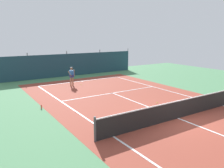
% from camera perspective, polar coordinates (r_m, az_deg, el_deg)
% --- Properties ---
extents(ground_plane, '(36.00, 36.00, 0.00)m').
position_cam_1_polar(ground_plane, '(12.77, 16.11, -8.26)').
color(ground_plane, '#4C8456').
extents(court_surface, '(11.02, 26.60, 0.01)m').
position_cam_1_polar(court_surface, '(12.77, 16.11, -8.25)').
color(court_surface, brown).
rests_on(court_surface, ground).
extents(tennis_net, '(10.12, 0.10, 1.10)m').
position_cam_1_polar(tennis_net, '(12.61, 16.25, -6.08)').
color(tennis_net, black).
rests_on(tennis_net, ground).
extents(back_fence, '(16.30, 0.98, 2.70)m').
position_cam_1_polar(back_fence, '(25.51, -11.45, 3.61)').
color(back_fence, '#1E3D4C').
rests_on(back_fence, ground).
extents(tennis_player, '(0.68, 0.78, 1.64)m').
position_cam_1_polar(tennis_player, '(19.92, -10.07, 2.17)').
color(tennis_player, '#9E7051').
rests_on(tennis_player, ground).
extents(tennis_ball_near_player, '(0.07, 0.07, 0.07)m').
position_cam_1_polar(tennis_ball_near_player, '(20.41, -7.72, -0.17)').
color(tennis_ball_near_player, '#CCDB33').
rests_on(tennis_ball_near_player, ground).
extents(tennis_ball_midcourt, '(0.07, 0.07, 0.07)m').
position_cam_1_polar(tennis_ball_midcourt, '(13.71, 9.64, -6.38)').
color(tennis_ball_midcourt, '#CCDB33').
rests_on(tennis_ball_midcourt, ground).
extents(tennis_ball_by_sideline, '(0.07, 0.07, 0.07)m').
position_cam_1_polar(tennis_ball_by_sideline, '(15.18, 11.21, -4.61)').
color(tennis_ball_by_sideline, '#CCDB33').
rests_on(tennis_ball_by_sideline, ground).
extents(parked_car, '(2.35, 4.37, 1.68)m').
position_cam_1_polar(parked_car, '(27.64, -12.46, 4.57)').
color(parked_car, maroon).
rests_on(parked_car, ground).
extents(water_bottle, '(0.08, 0.08, 0.24)m').
position_cam_1_polar(water_bottle, '(14.45, -17.25, -5.43)').
color(water_bottle, '#D84C38').
rests_on(water_bottle, ground).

